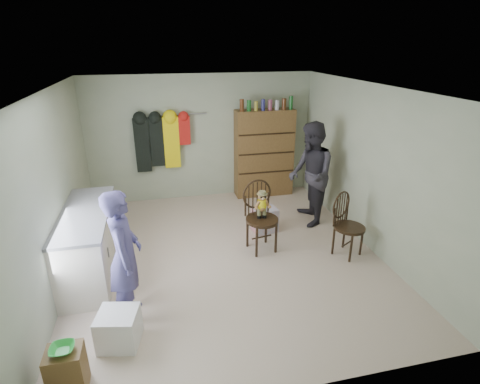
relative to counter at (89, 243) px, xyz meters
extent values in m
plane|color=beige|center=(1.95, 0.00, -0.47)|extent=(5.00, 5.00, 0.00)
plane|color=#A9B194|center=(1.95, 2.50, 0.78)|extent=(4.50, 0.00, 4.50)
plane|color=#A9B194|center=(-0.30, 0.00, 0.78)|extent=(0.00, 5.00, 5.00)
plane|color=#A9B194|center=(4.20, 0.00, 0.78)|extent=(0.00, 5.00, 5.00)
plane|color=white|center=(1.95, 0.00, 2.03)|extent=(5.00, 5.00, 0.00)
cube|color=silver|center=(0.00, 0.00, -0.02)|extent=(0.60, 1.80, 0.90)
cube|color=slate|center=(0.00, 0.00, 0.45)|extent=(0.64, 1.86, 0.04)
cylinder|color=#99999E|center=(0.31, -0.45, 0.07)|extent=(0.02, 0.02, 0.14)
cylinder|color=#99999E|center=(0.31, 0.45, 0.07)|extent=(0.02, 0.02, 0.14)
cube|color=brown|center=(0.04, -2.01, -0.24)|extent=(0.32, 0.28, 0.46)
imported|color=green|center=(0.04, -2.01, 0.02)|extent=(0.22, 0.22, 0.05)
cube|color=white|center=(0.46, -1.50, -0.28)|extent=(0.49, 0.47, 0.39)
cylinder|color=#342212|center=(2.51, 0.05, 0.05)|extent=(0.57, 0.57, 0.05)
cylinder|color=#342212|center=(2.38, -0.14, -0.23)|extent=(0.04, 0.04, 0.49)
cylinder|color=#342212|center=(2.70, -0.08, -0.23)|extent=(0.04, 0.04, 0.49)
cylinder|color=#342212|center=(2.32, 0.20, -0.23)|extent=(0.04, 0.04, 0.49)
cylinder|color=#342212|center=(2.64, 0.25, -0.23)|extent=(0.04, 0.04, 0.49)
torus|color=#342212|center=(2.48, 0.25, 0.40)|extent=(0.48, 0.11, 0.48)
cylinder|color=#342212|center=(2.29, 0.20, 0.24)|extent=(0.03, 0.03, 0.33)
cylinder|color=#342212|center=(2.67, 0.27, 0.24)|extent=(0.03, 0.03, 0.33)
cylinder|color=yellow|center=(2.51, 0.07, 0.30)|extent=(0.14, 0.14, 0.13)
cylinder|color=#475128|center=(2.51, 0.07, 0.17)|extent=(0.08, 0.08, 0.20)
sphere|color=#9E7042|center=(2.51, 0.07, 0.43)|extent=(0.12, 0.12, 0.12)
cylinder|color=#475128|center=(2.51, 0.07, 0.49)|extent=(0.11, 0.11, 0.04)
cube|color=black|center=(2.51, 0.02, 0.44)|extent=(0.09, 0.01, 0.02)
cylinder|color=#342212|center=(3.75, -0.39, -0.01)|extent=(0.60, 0.60, 0.04)
cylinder|color=#342212|center=(3.70, -0.59, -0.25)|extent=(0.04, 0.04, 0.44)
cylinder|color=#342212|center=(3.95, -0.45, -0.25)|extent=(0.04, 0.04, 0.44)
cylinder|color=#342212|center=(3.54, -0.33, -0.25)|extent=(0.04, 0.04, 0.44)
cylinder|color=#342212|center=(3.80, -0.18, -0.25)|extent=(0.04, 0.04, 0.44)
torus|color=#342212|center=(3.66, -0.24, 0.31)|extent=(0.39, 0.24, 0.43)
cylinder|color=#342212|center=(3.51, -0.34, 0.16)|extent=(0.03, 0.03, 0.29)
cylinder|color=#342212|center=(3.82, -0.16, 0.16)|extent=(0.03, 0.03, 0.29)
cube|color=#E57276|center=(2.74, 0.64, -0.26)|extent=(0.44, 0.37, 0.42)
imported|color=#4D4884|center=(0.57, -1.04, 0.33)|extent=(0.39, 0.59, 1.61)
imported|color=#2D2B33|center=(3.60, 0.79, 0.44)|extent=(0.81, 0.98, 1.83)
cube|color=brown|center=(3.20, 2.30, 0.43)|extent=(1.20, 0.38, 1.80)
cube|color=#342212|center=(3.20, 2.11, 0.08)|extent=(1.16, 0.02, 0.03)
cube|color=#342212|center=(3.20, 2.11, 0.48)|extent=(1.16, 0.02, 0.03)
cube|color=#342212|center=(3.20, 2.11, 0.88)|extent=(1.16, 0.02, 0.03)
cylinder|color=#592D14|center=(2.70, 2.20, 1.44)|extent=(0.08, 0.08, 0.23)
cylinder|color=#19591E|center=(2.84, 2.20, 1.43)|extent=(0.08, 0.08, 0.21)
cylinder|color=#A59933|center=(2.99, 2.20, 1.42)|extent=(0.07, 0.07, 0.19)
cylinder|color=navy|center=(3.13, 2.20, 1.44)|extent=(0.07, 0.07, 0.22)
cylinder|color=#8C3F59|center=(3.27, 2.20, 1.43)|extent=(0.08, 0.08, 0.21)
cylinder|color=#B2B2B7|center=(3.41, 2.20, 1.42)|extent=(0.09, 0.09, 0.19)
cylinder|color=#592D14|center=(3.56, 2.20, 1.44)|extent=(0.08, 0.08, 0.22)
cylinder|color=#19591E|center=(3.70, 2.20, 1.46)|extent=(0.08, 0.08, 0.26)
cylinder|color=#99999E|center=(1.55, 2.44, 1.28)|extent=(1.00, 0.02, 0.02)
cube|color=black|center=(0.77, 2.38, 0.72)|extent=(0.28, 0.10, 1.05)
cube|color=black|center=(1.05, 2.38, 0.77)|extent=(0.26, 0.10, 0.95)
cube|color=yellow|center=(1.33, 2.38, 0.75)|extent=(0.30, 0.10, 1.00)
cube|color=red|center=(1.59, 2.38, 0.97)|extent=(0.22, 0.10, 0.55)
camera|label=1|loc=(1.02, -4.89, 2.59)|focal=28.00mm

